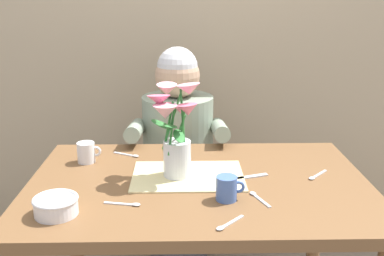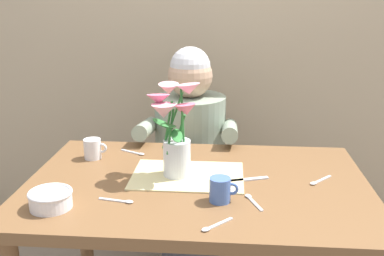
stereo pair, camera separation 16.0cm
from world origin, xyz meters
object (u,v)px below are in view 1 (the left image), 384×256
Objects in this scene: dinner_knife at (243,178)px; coffee_cup at (87,152)px; seated_person at (178,163)px; flower_vase at (175,131)px; tea_cup at (227,188)px; ceramic_bowl at (56,205)px.

coffee_cup is at bearing 145.02° from dinner_knife.
seated_person is 0.67m from dinner_knife.
flower_vase is 3.68× the size of coffee_cup.
coffee_cup is at bearing 156.05° from flower_vase.
dinner_knife is 2.04× the size of coffee_cup.
flower_vase is 3.68× the size of tea_cup.
seated_person is 0.59m from coffee_cup.
seated_person is 12.20× the size of coffee_cup.
dinner_knife is (0.24, -0.02, -0.17)m from flower_vase.
flower_vase reaches higher than coffee_cup.
coffee_cup reaches higher than dinner_knife.
coffee_cup reaches higher than ceramic_bowl.
seated_person is 0.81m from tea_cup.
seated_person is at bearing 102.02° from tea_cup.
seated_person is at bearing 50.48° from coffee_cup.
ceramic_bowl is 0.72× the size of dinner_knife.
seated_person is 12.20× the size of tea_cup.
ceramic_bowl reaches higher than dinner_knife.
dinner_knife is (0.60, 0.26, -0.03)m from ceramic_bowl.
dinner_knife is 0.62m from coffee_cup.
seated_person is at bearing 93.10° from dinner_knife.
dinner_knife is 0.19m from tea_cup.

